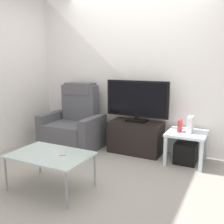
% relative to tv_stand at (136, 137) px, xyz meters
% --- Properties ---
extents(ground_plane, '(6.40, 6.40, 0.00)m').
position_rel_tv_stand_xyz_m(ground_plane, '(-0.11, -0.85, -0.25)').
color(ground_plane, '#9E998E').
extents(wall_back, '(6.40, 0.06, 2.60)m').
position_rel_tv_stand_xyz_m(wall_back, '(-0.11, 0.28, 1.05)').
color(wall_back, silver).
rests_on(wall_back, ground).
extents(tv_stand, '(0.83, 0.43, 0.51)m').
position_rel_tv_stand_xyz_m(tv_stand, '(0.00, 0.00, 0.00)').
color(tv_stand, black).
rests_on(tv_stand, ground).
extents(television, '(1.02, 0.20, 0.65)m').
position_rel_tv_stand_xyz_m(television, '(-0.00, 0.02, 0.59)').
color(television, black).
rests_on(television, tv_stand).
extents(recliner_armchair, '(0.98, 0.78, 1.08)m').
position_rel_tv_stand_xyz_m(recliner_armchair, '(-1.07, -0.18, 0.12)').
color(recliner_armchair, '#515156').
rests_on(recliner_armchair, ground).
extents(side_table, '(0.54, 0.54, 0.46)m').
position_rel_tv_stand_xyz_m(side_table, '(0.81, -0.09, 0.13)').
color(side_table, silver).
rests_on(side_table, ground).
extents(subwoofer_box, '(0.30, 0.30, 0.30)m').
position_rel_tv_stand_xyz_m(subwoofer_box, '(0.81, -0.09, -0.10)').
color(subwoofer_box, black).
rests_on(subwoofer_box, ground).
extents(book_upright, '(0.04, 0.14, 0.17)m').
position_rel_tv_stand_xyz_m(book_upright, '(0.71, -0.11, 0.29)').
color(book_upright, red).
rests_on(book_upright, side_table).
extents(game_console, '(0.07, 0.20, 0.23)m').
position_rel_tv_stand_xyz_m(game_console, '(0.84, -0.08, 0.32)').
color(game_console, white).
rests_on(game_console, side_table).
extents(coffee_table, '(0.90, 0.60, 0.41)m').
position_rel_tv_stand_xyz_m(coffee_table, '(-0.42, -1.56, 0.13)').
color(coffee_table, '#B2C6C1').
rests_on(coffee_table, ground).
extents(cell_phone, '(0.14, 0.16, 0.01)m').
position_rel_tv_stand_xyz_m(cell_phone, '(-0.30, -1.48, 0.16)').
color(cell_phone, '#B7B7BC').
rests_on(cell_phone, coffee_table).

